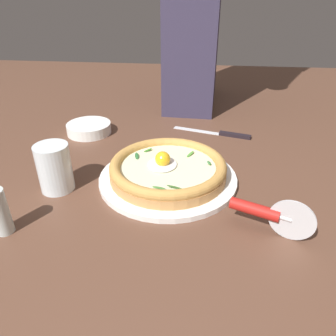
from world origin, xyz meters
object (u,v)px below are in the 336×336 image
(pizza, at_px, (168,168))
(pepper_shaker, at_px, (0,212))
(side_bowl, at_px, (89,128))
(table_knife, at_px, (223,134))
(pizza_cutter, at_px, (266,213))
(drinking_glass, at_px, (55,171))

(pizza, xyz_separation_m, pepper_shaker, (-0.21, 0.27, 0.01))
(side_bowl, distance_m, pepper_shaker, 0.45)
(pizza, distance_m, table_knife, 0.30)
(side_bowl, bearing_deg, pizza_cutter, -130.72)
(drinking_glass, bearing_deg, pepper_shaker, 165.39)
(side_bowl, distance_m, table_knife, 0.40)
(drinking_glass, bearing_deg, pizza_cutter, -102.09)
(pizza, bearing_deg, pepper_shaker, 127.05)
(side_bowl, xyz_separation_m, pizza_cutter, (-0.39, -0.45, 0.02))
(drinking_glass, xyz_separation_m, pepper_shaker, (-0.15, 0.04, -0.00))
(side_bowl, distance_m, pizza_cutter, 0.60)
(pepper_shaker, bearing_deg, drinking_glass, -14.61)
(side_bowl, relative_size, pizza_cutter, 0.92)
(table_knife, xyz_separation_m, drinking_glass, (-0.33, 0.37, 0.04))
(table_knife, bearing_deg, pizza_cutter, -172.41)
(pizza_cutter, bearing_deg, table_knife, 7.59)
(side_bowl, xyz_separation_m, pepper_shaker, (-0.44, 0.01, 0.03))
(pepper_shaker, bearing_deg, table_knife, -40.55)
(pizza, height_order, drinking_glass, drinking_glass)
(table_knife, bearing_deg, drinking_glass, 131.81)
(pizza, height_order, pizza_cutter, pizza_cutter)
(pizza, height_order, table_knife, pizza)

